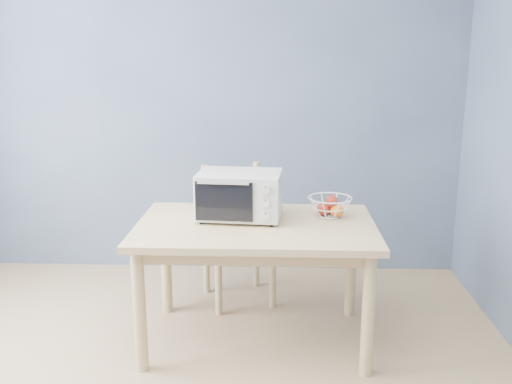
{
  "coord_description": "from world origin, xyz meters",
  "views": [
    {
      "loc": [
        0.59,
        -2.17,
        1.74
      ],
      "look_at": [
        0.45,
        1.08,
        0.93
      ],
      "focal_mm": 40.0,
      "sensor_mm": 36.0,
      "label": 1
    }
  ],
  "objects_px": {
    "dining_table": "(256,240)",
    "dining_chair": "(237,235)",
    "toaster_oven": "(236,194)",
    "fruit_basket": "(330,206)"
  },
  "relations": [
    {
      "from": "dining_table",
      "to": "dining_chair",
      "type": "height_order",
      "value": "dining_chair"
    },
    {
      "from": "fruit_basket",
      "to": "dining_chair",
      "type": "distance_m",
      "value": 0.84
    },
    {
      "from": "toaster_oven",
      "to": "fruit_basket",
      "type": "bearing_deg",
      "value": 11.36
    },
    {
      "from": "fruit_basket",
      "to": "dining_chair",
      "type": "height_order",
      "value": "dining_chair"
    },
    {
      "from": "toaster_oven",
      "to": "dining_chair",
      "type": "distance_m",
      "value": 0.69
    },
    {
      "from": "toaster_oven",
      "to": "fruit_basket",
      "type": "xyz_separation_m",
      "value": [
        0.57,
        0.07,
        -0.08
      ]
    },
    {
      "from": "toaster_oven",
      "to": "fruit_basket",
      "type": "height_order",
      "value": "toaster_oven"
    },
    {
      "from": "dining_table",
      "to": "dining_chair",
      "type": "distance_m",
      "value": 0.67
    },
    {
      "from": "toaster_oven",
      "to": "dining_table",
      "type": "bearing_deg",
      "value": -32.67
    },
    {
      "from": "toaster_oven",
      "to": "fruit_basket",
      "type": "distance_m",
      "value": 0.58
    }
  ]
}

